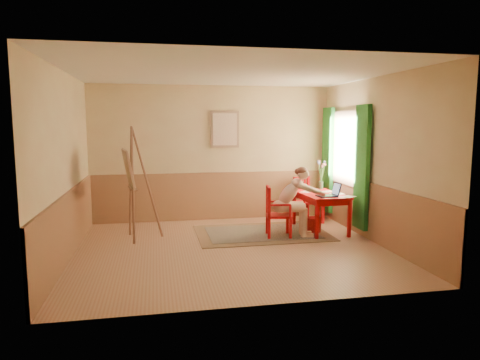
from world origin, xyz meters
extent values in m
cube|color=tan|center=(0.00, 0.00, -0.01)|extent=(5.00, 4.50, 0.02)
cube|color=white|center=(0.00, 0.00, 2.81)|extent=(5.00, 4.50, 0.02)
cube|color=tan|center=(0.00, 2.26, 1.40)|extent=(5.00, 0.02, 2.80)
cube|color=tan|center=(0.00, -2.26, 1.40)|extent=(5.00, 0.02, 2.80)
cube|color=tan|center=(-2.51, 0.00, 1.40)|extent=(0.02, 4.50, 2.80)
cube|color=tan|center=(2.51, 0.00, 1.40)|extent=(0.02, 4.50, 2.80)
cube|color=#A0704F|center=(0.00, 2.23, 0.50)|extent=(5.00, 0.04, 1.00)
cube|color=#A0704F|center=(-2.48, 0.00, 0.50)|extent=(0.04, 4.50, 1.00)
cube|color=#A0704F|center=(2.48, 0.00, 0.50)|extent=(0.04, 4.50, 1.00)
cube|color=white|center=(2.47, 1.10, 1.55)|extent=(0.02, 1.00, 1.30)
cube|color=#9E785D|center=(2.45, 1.10, 1.55)|extent=(0.03, 1.12, 1.42)
cube|color=#2D8137|center=(2.40, 0.32, 1.25)|extent=(0.08, 0.45, 2.20)
cube|color=#2D8137|center=(2.40, 1.88, 1.25)|extent=(0.08, 0.45, 2.20)
cube|color=#9E785D|center=(0.25, 2.21, 1.90)|extent=(0.60, 0.04, 0.76)
cube|color=beige|center=(0.25, 2.19, 1.90)|extent=(0.50, 0.02, 0.66)
cube|color=#8C7251|center=(0.72, 0.87, 0.01)|extent=(2.41, 1.61, 0.01)
cube|color=black|center=(0.72, 0.87, 0.01)|extent=(2.00, 1.21, 0.01)
cube|color=#C60407|center=(1.85, 0.84, 0.70)|extent=(0.78, 1.23, 0.04)
cube|color=#C60407|center=(1.85, 0.84, 0.63)|extent=(0.67, 1.13, 0.10)
cube|color=#C60407|center=(1.57, 0.28, 0.34)|extent=(0.06, 0.06, 0.68)
cube|color=#C60407|center=(2.19, 0.31, 0.34)|extent=(0.06, 0.06, 0.68)
cube|color=#C60407|center=(1.51, 1.38, 0.34)|extent=(0.06, 0.06, 0.68)
cube|color=#C60407|center=(2.13, 1.41, 0.34)|extent=(0.06, 0.06, 0.68)
cube|color=#C60407|center=(0.96, 0.57, 0.39)|extent=(0.48, 0.46, 0.04)
cube|color=#C60407|center=(0.74, 0.42, 0.19)|extent=(0.05, 0.05, 0.37)
cube|color=#C60407|center=(1.11, 0.36, 0.19)|extent=(0.05, 0.05, 0.37)
cube|color=#C60407|center=(0.80, 0.77, 0.19)|extent=(0.05, 0.05, 0.37)
cube|color=#C60407|center=(1.17, 0.71, 0.19)|extent=(0.05, 0.05, 0.37)
cube|color=#C60407|center=(0.74, 0.42, 0.66)|extent=(0.05, 0.05, 0.50)
cube|color=#C60407|center=(0.80, 0.77, 0.66)|extent=(0.05, 0.05, 0.50)
cube|color=#C60407|center=(0.77, 0.59, 0.89)|extent=(0.11, 0.41, 0.05)
cube|color=#C60407|center=(0.76, 0.50, 0.65)|extent=(0.03, 0.04, 0.41)
cube|color=#C60407|center=(0.77, 0.59, 0.65)|extent=(0.03, 0.04, 0.41)
cube|color=#C60407|center=(0.78, 0.68, 0.65)|extent=(0.03, 0.04, 0.41)
cube|color=#C60407|center=(0.93, 0.39, 0.61)|extent=(0.38, 0.09, 0.03)
cube|color=#C60407|center=(1.11, 0.36, 0.51)|extent=(0.04, 0.04, 0.20)
cube|color=#C60407|center=(0.98, 0.74, 0.61)|extent=(0.38, 0.09, 0.03)
cube|color=#C60407|center=(1.16, 0.72, 0.51)|extent=(0.04, 0.04, 0.20)
cube|color=#C60407|center=(1.90, 1.77, 0.39)|extent=(0.50, 0.51, 0.04)
cube|color=#C60407|center=(1.68, 1.90, 0.18)|extent=(0.06, 0.06, 0.37)
cube|color=#C60407|center=(1.78, 1.55, 0.18)|extent=(0.06, 0.06, 0.37)
cube|color=#C60407|center=(2.02, 2.00, 0.18)|extent=(0.06, 0.06, 0.37)
cube|color=#C60407|center=(2.12, 1.64, 0.18)|extent=(0.06, 0.06, 0.37)
cube|color=#C60407|center=(1.68, 1.90, 0.66)|extent=(0.06, 0.06, 0.50)
cube|color=#C60407|center=(2.02, 2.00, 0.66)|extent=(0.06, 0.06, 0.50)
cube|color=#C60407|center=(1.85, 1.95, 0.88)|extent=(0.40, 0.15, 0.05)
cube|color=#C60407|center=(1.77, 1.93, 0.64)|extent=(0.05, 0.04, 0.41)
cube|color=#C60407|center=(1.85, 1.95, 0.64)|extent=(0.05, 0.04, 0.41)
cube|color=#C60407|center=(1.94, 1.98, 0.64)|extent=(0.05, 0.04, 0.41)
cube|color=#C60407|center=(1.73, 1.73, 0.61)|extent=(0.13, 0.37, 0.03)
cube|color=#C60407|center=(1.78, 1.56, 0.51)|extent=(0.04, 0.04, 0.20)
cube|color=#C60407|center=(2.07, 1.82, 0.61)|extent=(0.13, 0.37, 0.03)
cube|color=#C60407|center=(2.12, 1.65, 0.51)|extent=(0.04, 0.04, 0.20)
ellipsoid|color=beige|center=(0.98, 0.56, 0.56)|extent=(0.33, 0.39, 0.23)
cylinder|color=beige|center=(1.17, 0.44, 0.55)|extent=(0.46, 0.22, 0.16)
cylinder|color=beige|center=(1.20, 0.62, 0.55)|extent=(0.46, 0.22, 0.16)
cylinder|color=beige|center=(1.38, 0.41, 0.28)|extent=(0.13, 0.13, 0.51)
cylinder|color=beige|center=(1.41, 0.59, 0.28)|extent=(0.13, 0.13, 0.51)
cube|color=beige|center=(1.44, 0.40, 0.04)|extent=(0.22, 0.12, 0.07)
cube|color=beige|center=(1.47, 0.58, 0.04)|extent=(0.22, 0.12, 0.07)
ellipsoid|color=beige|center=(1.13, 0.54, 0.78)|extent=(0.52, 0.36, 0.53)
ellipsoid|color=beige|center=(1.27, 0.52, 0.97)|extent=(0.24, 0.33, 0.18)
sphere|color=beige|center=(1.38, 0.50, 1.13)|extent=(0.23, 0.23, 0.20)
ellipsoid|color=brown|center=(1.36, 0.50, 1.19)|extent=(0.22, 0.22, 0.14)
sphere|color=brown|center=(1.28, 0.52, 1.18)|extent=(0.12, 0.12, 0.11)
cylinder|color=beige|center=(1.34, 0.36, 0.92)|extent=(0.23, 0.14, 0.15)
cylinder|color=beige|center=(1.57, 0.34, 0.83)|extent=(0.30, 0.10, 0.17)
sphere|color=beige|center=(1.44, 0.33, 0.88)|extent=(0.10, 0.10, 0.09)
sphere|color=beige|center=(1.70, 0.36, 0.78)|extent=(0.08, 0.08, 0.07)
cylinder|color=beige|center=(1.39, 0.65, 0.92)|extent=(0.22, 0.10, 0.15)
cylinder|color=beige|center=(1.61, 0.59, 0.83)|extent=(0.30, 0.18, 0.17)
sphere|color=beige|center=(1.48, 0.64, 0.88)|extent=(0.10, 0.10, 0.09)
sphere|color=beige|center=(1.73, 0.54, 0.78)|extent=(0.08, 0.08, 0.07)
cube|color=#1E2338|center=(1.83, 0.50, 0.73)|extent=(0.37, 0.28, 0.02)
cube|color=#2D3342|center=(1.83, 0.50, 0.73)|extent=(0.32, 0.23, 0.00)
cube|color=#1E2338|center=(2.03, 0.52, 0.85)|extent=(0.10, 0.25, 0.23)
cube|color=#99BFF2|center=(2.02, 0.52, 0.85)|extent=(0.08, 0.21, 0.19)
cube|color=white|center=(2.20, 0.39, 0.72)|extent=(0.32, 0.29, 0.00)
cube|color=white|center=(2.05, 1.02, 0.72)|extent=(0.29, 0.24, 0.00)
cube|color=white|center=(1.64, 1.06, 0.72)|extent=(0.31, 0.31, 0.00)
cube|color=white|center=(2.12, 0.70, 0.72)|extent=(0.28, 0.21, 0.00)
cylinder|color=#3F724C|center=(2.07, 1.39, 0.80)|extent=(0.11, 0.11, 0.15)
cylinder|color=#3F7233|center=(2.06, 1.45, 1.05)|extent=(0.03, 0.13, 0.41)
sphere|color=#728CD8|center=(2.05, 1.51, 1.26)|extent=(0.08, 0.08, 0.06)
cylinder|color=#3F7233|center=(2.03, 1.36, 1.06)|extent=(0.08, 0.07, 0.43)
sphere|color=pink|center=(2.00, 1.33, 1.28)|extent=(0.05, 0.05, 0.04)
cylinder|color=#3F7233|center=(2.08, 1.40, 1.01)|extent=(0.04, 0.04, 0.31)
sphere|color=pink|center=(2.09, 1.41, 1.16)|extent=(0.06, 0.06, 0.05)
cylinder|color=#3F7233|center=(2.02, 1.34, 1.05)|extent=(0.10, 0.10, 0.40)
sphere|color=#728CD8|center=(1.98, 1.30, 1.25)|extent=(0.07, 0.07, 0.06)
cylinder|color=#3F7233|center=(2.12, 1.41, 1.03)|extent=(0.11, 0.06, 0.35)
sphere|color=pink|center=(2.16, 1.44, 1.20)|extent=(0.06, 0.06, 0.05)
cylinder|color=#3F7233|center=(2.09, 1.40, 1.03)|extent=(0.06, 0.04, 0.36)
sphere|color=pink|center=(2.12, 1.42, 1.21)|extent=(0.06, 0.06, 0.05)
cylinder|color=#3F7233|center=(2.11, 1.42, 1.05)|extent=(0.10, 0.08, 0.40)
sphere|color=#728CD8|center=(2.16, 1.46, 1.25)|extent=(0.06, 0.06, 0.05)
cylinder|color=red|center=(1.70, 0.76, 0.14)|extent=(0.33, 0.33, 0.28)
cylinder|color=#8A5A41|center=(-1.57, 0.76, 0.99)|extent=(0.04, 0.36, 1.98)
cylinder|color=#8A5A41|center=(-1.62, 1.07, 0.99)|extent=(0.15, 0.36, 1.98)
cylinder|color=#8A5A41|center=(-1.33, 0.96, 0.99)|extent=(0.52, 0.12, 1.98)
cylinder|color=#8A5A41|center=(-1.62, 0.91, 0.91)|extent=(0.12, 0.55, 0.03)
cube|color=#8A5A41|center=(-1.55, 0.92, 0.91)|extent=(0.16, 0.60, 0.03)
cube|color=#9E785D|center=(-1.64, 0.91, 1.25)|extent=(0.29, 0.89, 0.66)
cube|color=beige|center=(-1.62, 0.91, 1.25)|extent=(0.23, 0.80, 0.57)
camera|label=1|loc=(-1.17, -6.74, 2.02)|focal=32.44mm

